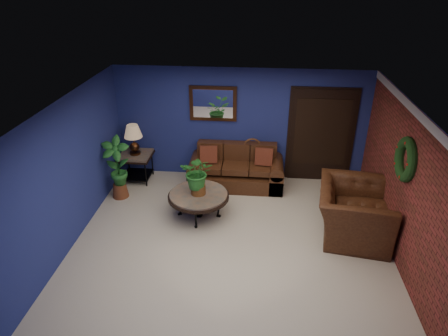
# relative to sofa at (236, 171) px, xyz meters

# --- Properties ---
(floor) EXTENTS (5.50, 5.50, 0.00)m
(floor) POSITION_rel_sofa_xyz_m (0.06, -2.08, -0.30)
(floor) COLOR beige
(floor) RESTS_ON ground
(wall_back) EXTENTS (5.50, 0.04, 2.50)m
(wall_back) POSITION_rel_sofa_xyz_m (0.06, 0.42, 0.95)
(wall_back) COLOR navy
(wall_back) RESTS_ON ground
(wall_left) EXTENTS (0.04, 5.00, 2.50)m
(wall_left) POSITION_rel_sofa_xyz_m (-2.69, -2.08, 0.95)
(wall_left) COLOR navy
(wall_left) RESTS_ON ground
(wall_right_brick) EXTENTS (0.04, 5.00, 2.50)m
(wall_right_brick) POSITION_rel_sofa_xyz_m (2.81, -2.08, 0.95)
(wall_right_brick) COLOR maroon
(wall_right_brick) RESTS_ON ground
(ceiling) EXTENTS (5.50, 5.00, 0.02)m
(ceiling) POSITION_rel_sofa_xyz_m (0.06, -2.08, 2.20)
(ceiling) COLOR white
(ceiling) RESTS_ON wall_back
(crown_molding) EXTENTS (0.03, 5.00, 0.14)m
(crown_molding) POSITION_rel_sofa_xyz_m (2.78, -2.08, 2.13)
(crown_molding) COLOR white
(crown_molding) RESTS_ON wall_right_brick
(wall_mirror) EXTENTS (1.02, 0.06, 0.77)m
(wall_mirror) POSITION_rel_sofa_xyz_m (-0.54, 0.38, 1.42)
(wall_mirror) COLOR #472613
(wall_mirror) RESTS_ON wall_back
(closet_door) EXTENTS (1.44, 0.06, 2.18)m
(closet_door) POSITION_rel_sofa_xyz_m (1.81, 0.39, 0.75)
(closet_door) COLOR black
(closet_door) RESTS_ON wall_back
(wreath) EXTENTS (0.16, 0.72, 0.72)m
(wreath) POSITION_rel_sofa_xyz_m (2.75, -2.03, 1.40)
(wreath) COLOR black
(wreath) RESTS_ON wall_right_brick
(sofa) EXTENTS (2.04, 0.88, 0.92)m
(sofa) POSITION_rel_sofa_xyz_m (0.00, 0.00, 0.00)
(sofa) COLOR #4D2B16
(sofa) RESTS_ON ground
(coffee_table) EXTENTS (1.17, 1.17, 0.50)m
(coffee_table) POSITION_rel_sofa_xyz_m (-0.63, -1.36, 0.14)
(coffee_table) COLOR #4E4A44
(coffee_table) RESTS_ON ground
(end_table) EXTENTS (0.71, 0.71, 0.65)m
(end_table) POSITION_rel_sofa_xyz_m (-2.24, -0.03, 0.19)
(end_table) COLOR #4E4A44
(end_table) RESTS_ON ground
(table_lamp) EXTENTS (0.39, 0.39, 0.66)m
(table_lamp) POSITION_rel_sofa_xyz_m (-2.24, -0.03, 0.77)
(table_lamp) COLOR #472613
(table_lamp) RESTS_ON end_table
(side_chair) EXTENTS (0.50, 0.50, 1.04)m
(side_chair) POSITION_rel_sofa_xyz_m (0.35, 0.05, 0.28)
(side_chair) COLOR #592C19
(side_chair) RESTS_ON ground
(armchair) EXTENTS (1.46, 1.62, 0.94)m
(armchair) POSITION_rel_sofa_xyz_m (2.21, -1.68, 0.17)
(armchair) COLOR #4D2B16
(armchair) RESTS_ON ground
(coffee_plant) EXTENTS (0.62, 0.54, 0.79)m
(coffee_plant) POSITION_rel_sofa_xyz_m (-0.63, -1.36, 0.64)
(coffee_plant) COLOR brown
(coffee_plant) RESTS_ON coffee_table
(floor_plant) EXTENTS (0.34, 0.28, 0.74)m
(floor_plant) POSITION_rel_sofa_xyz_m (2.41, -0.51, 0.07)
(floor_plant) COLOR brown
(floor_plant) RESTS_ON ground
(tall_plant) EXTENTS (0.59, 0.41, 1.34)m
(tall_plant) POSITION_rel_sofa_xyz_m (-2.39, -0.79, 0.41)
(tall_plant) COLOR brown
(tall_plant) RESTS_ON ground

